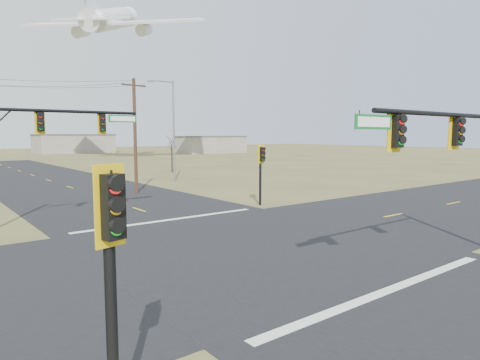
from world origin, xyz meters
name	(u,v)px	position (x,y,z in m)	size (l,w,h in m)	color
ground	(248,245)	(0.00, 0.00, 0.00)	(320.00, 320.00, 0.00)	olive
road_ew	(248,245)	(0.00, 0.00, 0.01)	(160.00, 14.00, 0.02)	black
road_ns	(248,245)	(0.00, 0.00, 0.01)	(14.00, 160.00, 0.02)	black
stop_bar_near	(389,290)	(0.00, -7.50, 0.03)	(12.00, 0.40, 0.01)	silver
stop_bar_far	(171,220)	(0.00, 7.50, 0.03)	(12.00, 0.40, 0.01)	silver
mast_arm_near	(458,146)	(4.21, -7.52, 4.76)	(10.33, 0.54, 6.52)	black
mast_arm_far	(40,135)	(-6.50, 10.40, 5.14)	(8.84, 0.47, 7.12)	black
pedestal_signal_ne	(262,161)	(7.97, 8.30, 3.25)	(0.61, 0.53, 4.47)	black
pedestal_signal_sw	(112,245)	(-9.86, -8.73, 3.42)	(0.64, 0.56, 4.75)	black
utility_pole_near	(135,134)	(3.42, 20.00, 5.19)	(2.43, 0.55, 10.03)	#442B1D
streetlight_a	(172,125)	(10.71, 26.64, 6.22)	(3.08, 0.33, 11.07)	gray
bare_tree_c	(172,142)	(16.14, 36.62, 4.21)	(2.55, 2.55, 5.36)	black
warehouse_mid	(74,144)	(25.00, 110.00, 2.50)	(20.00, 12.00, 5.00)	#9C958A
warehouse_right	(211,145)	(55.00, 85.00, 2.25)	(18.00, 10.00, 4.50)	#9C958A
jet_airliner	(112,19)	(19.44, 65.05, 26.77)	(33.20, 33.23, 16.39)	white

